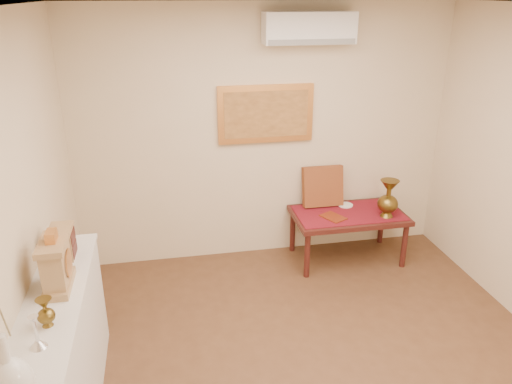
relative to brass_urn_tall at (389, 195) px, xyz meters
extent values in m
plane|color=silver|center=(-1.21, -1.72, 1.90)|extent=(4.50, 4.50, 0.00)
cube|color=beige|center=(-1.21, 0.53, 0.55)|extent=(4.00, 0.02, 2.70)
cube|color=beige|center=(-3.21, -1.72, 0.55)|extent=(0.02, 4.50, 2.70)
cube|color=maroon|center=(-0.36, 0.16, -0.25)|extent=(1.14, 0.59, 0.01)
cylinder|color=white|center=(-0.33, 0.35, -0.24)|extent=(0.17, 0.17, 0.01)
cube|color=maroon|center=(-0.57, 0.07, -0.24)|extent=(0.28, 0.30, 0.01)
cube|color=maroon|center=(-0.58, 0.42, -0.02)|extent=(0.44, 0.19, 0.46)
cube|color=silver|center=(-3.04, -1.72, -0.33)|extent=(0.35, 2.00, 0.95)
cube|color=silver|center=(-3.04, -1.72, 0.16)|extent=(0.37, 2.02, 0.03)
cube|color=tan|center=(-3.01, -1.48, 0.20)|extent=(0.16, 0.36, 0.05)
cube|color=tan|center=(-3.01, -1.48, 0.35)|extent=(0.14, 0.30, 0.25)
cylinder|color=beige|center=(-2.94, -1.48, 0.35)|extent=(0.01, 0.17, 0.17)
cylinder|color=#D98D45|center=(-2.93, -1.48, 0.35)|extent=(0.01, 0.19, 0.19)
cube|color=tan|center=(-3.01, -1.48, 0.50)|extent=(0.17, 0.34, 0.04)
cube|color=#D98D45|center=(-3.01, -1.48, 0.55)|extent=(0.06, 0.11, 0.07)
cube|color=tan|center=(-3.04, -1.06, 0.29)|extent=(0.15, 0.20, 0.22)
cube|color=#461915|center=(-2.97, -1.06, 0.24)|extent=(0.01, 0.17, 0.09)
cube|color=#461915|center=(-2.97, -1.06, 0.34)|extent=(0.01, 0.17, 0.09)
cube|color=tan|center=(-3.04, -1.06, 0.41)|extent=(0.16, 0.21, 0.02)
cube|color=#461915|center=(-0.36, 0.16, -0.28)|extent=(1.20, 0.70, 0.05)
cylinder|color=#461915|center=(-0.90, -0.13, -0.55)|extent=(0.06, 0.06, 0.50)
cylinder|color=#461915|center=(0.18, -0.13, -0.55)|extent=(0.06, 0.06, 0.50)
cylinder|color=#461915|center=(-0.90, 0.45, -0.55)|extent=(0.06, 0.06, 0.50)
cylinder|color=#461915|center=(0.18, 0.45, -0.55)|extent=(0.06, 0.06, 0.50)
cube|color=#D98D45|center=(-1.21, 0.51, 0.80)|extent=(1.00, 0.05, 0.60)
cube|color=#B27B3D|center=(-1.21, 0.48, 0.80)|extent=(0.88, 0.01, 0.48)
cube|color=white|center=(-0.81, 0.40, 1.65)|extent=(0.90, 0.24, 0.30)
cube|color=gray|center=(-0.81, 0.28, 1.53)|extent=(0.86, 0.02, 0.05)
camera|label=1|loc=(-2.29, -4.46, 1.98)|focal=35.00mm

